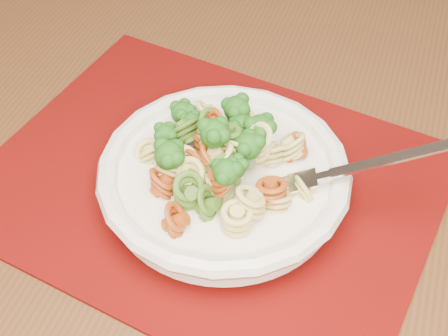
% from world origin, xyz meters
% --- Properties ---
extents(dining_table, '(1.45, 0.99, 0.73)m').
position_xyz_m(dining_table, '(-0.30, 0.72, 0.64)').
color(dining_table, '#532B17').
rests_on(dining_table, ground).
extents(placemat, '(0.46, 0.38, 0.00)m').
position_xyz_m(placemat, '(-0.34, 0.64, 0.74)').
color(placemat, '#520803').
rests_on(placemat, dining_table).
extents(pasta_bowl, '(0.24, 0.24, 0.05)m').
position_xyz_m(pasta_bowl, '(-0.32, 0.63, 0.77)').
color(pasta_bowl, white).
rests_on(pasta_bowl, placemat).
extents(pasta_broccoli_heap, '(0.20, 0.20, 0.06)m').
position_xyz_m(pasta_broccoli_heap, '(-0.32, 0.63, 0.78)').
color(pasta_broccoli_heap, '#D6C26A').
rests_on(pasta_broccoli_heap, pasta_bowl).
extents(fork, '(0.18, 0.10, 0.08)m').
position_xyz_m(fork, '(-0.24, 0.64, 0.78)').
color(fork, silver).
rests_on(fork, pasta_bowl).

